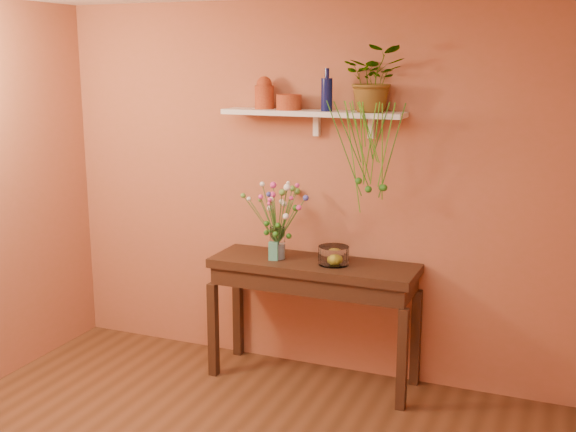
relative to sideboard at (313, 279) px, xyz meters
The scene contains 13 objects.
room 1.84m from the sideboard, 93.79° to the right, with size 4.04×4.04×2.70m.
sideboard is the anchor object (origin of this frame).
wall_shelf 1.16m from the sideboard, 112.89° to the left, with size 1.30×0.24×0.19m.
terracotta_jug 1.37m from the sideboard, 161.29° to the left, with size 0.16×0.16×0.23m.
terracotta_pot 1.26m from the sideboard, 154.23° to the left, with size 0.18×0.18×0.11m, color #9F451F.
blue_bottle 1.30m from the sideboard, 62.46° to the left, with size 0.10×0.10×0.29m.
spider_plant 1.45m from the sideboard, 20.07° to the left, with size 0.40×0.34×0.44m, color #26681A.
plant_fronds 0.95m from the sideboard, ahead, with size 0.56×0.33×0.76m.
glass_vase 0.35m from the sideboard, behind, with size 0.11×0.11×0.23m.
bouquet 0.57m from the sideboard, behind, with size 0.44×0.42×0.46m.
glass_bowl 0.24m from the sideboard, ahead, with size 0.21×0.21×0.13m.
lemon 0.24m from the sideboard, ahead, with size 0.08×0.08×0.08m, color yellow.
carton 0.35m from the sideboard, 166.13° to the right, with size 0.07×0.05×0.13m, color teal.
Camera 1 is at (1.79, -2.82, 2.29)m, focal length 44.78 mm.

